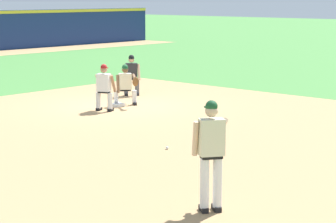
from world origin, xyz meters
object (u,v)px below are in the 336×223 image
Objects in this scene: baserunner at (104,86)px; umpire at (131,74)px; baseball at (167,148)px; pitcher at (212,149)px; first_base_bag at (117,105)px; first_baseman at (126,83)px.

baserunner is 3.29m from umpire.
pitcher is (-2.81, -3.50, 1.02)m from baseball.
first_base_bag is 0.26× the size of baserunner.
first_baseman is (3.73, 5.14, 0.69)m from baseball.
baseball is at bearing -117.45° from baserunner.
pitcher is 10.85m from first_baseman.
baseball is 6.39m from first_baseman.
baseball is at bearing -129.45° from umpire.
first_base_bag is 5.14× the size of baseball.
baseball is (-3.42, -5.24, -0.01)m from first_base_bag.
first_base_bag is at bearing 161.60° from first_baseman.
pitcher is at bearing -128.81° from baseball.
baserunner is at bearing 62.55° from baseball.
first_base_bag is 1.21m from baserunner.
baserunner reaches higher than first_baseman.
umpire is (1.65, 1.40, 0.06)m from first_baseman.
baseball is 4.60m from pitcher.
first_base_bag is at bearing -146.46° from umpire.
pitcher is at bearing -127.16° from first_baseman.
first_base_bag is 6.26m from baseball.
first_base_bag reaches higher than baseball.
first_base_bag is 0.20× the size of pitcher.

